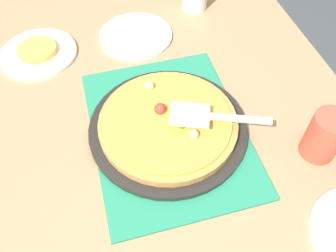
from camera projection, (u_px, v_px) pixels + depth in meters
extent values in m
plane|color=#3D4247|center=(168.00, 240.00, 1.46)|extent=(8.00, 8.00, 0.00)
cube|color=#9E7A56|center=(168.00, 135.00, 0.88)|extent=(1.40, 1.00, 0.03)
cube|color=#9E7A56|center=(224.00, 54.00, 1.62)|extent=(0.07, 0.07, 0.72)
cube|color=#9E7A56|center=(26.00, 91.00, 1.48)|extent=(0.07, 0.07, 0.72)
cube|color=#237F5B|center=(168.00, 130.00, 0.86)|extent=(0.48, 0.36, 0.01)
cylinder|color=black|center=(168.00, 128.00, 0.86)|extent=(0.38, 0.38, 0.01)
cylinder|color=#B78442|center=(168.00, 123.00, 0.84)|extent=(0.33, 0.33, 0.02)
cylinder|color=gold|center=(168.00, 120.00, 0.83)|extent=(0.30, 0.30, 0.01)
sphere|color=#338433|center=(180.00, 106.00, 0.85)|extent=(0.02, 0.02, 0.02)
sphere|color=red|center=(160.00, 109.00, 0.84)|extent=(0.03, 0.03, 0.03)
sphere|color=#E5CC7F|center=(149.00, 86.00, 0.89)|extent=(0.03, 0.03, 0.03)
sphere|color=#E5CC7F|center=(194.00, 135.00, 0.80)|extent=(0.02, 0.02, 0.02)
sphere|color=red|center=(179.00, 118.00, 0.82)|extent=(0.03, 0.03, 0.03)
sphere|color=#338433|center=(182.00, 125.00, 0.81)|extent=(0.02, 0.02, 0.02)
cylinder|color=white|center=(38.00, 53.00, 1.03)|extent=(0.22, 0.22, 0.01)
cylinder|color=white|center=(135.00, 36.00, 1.08)|extent=(0.22, 0.22, 0.01)
cylinder|color=#EAB747|center=(37.00, 50.00, 1.02)|extent=(0.11, 0.11, 0.02)
cylinder|color=#E04C38|center=(325.00, 136.00, 0.78)|extent=(0.08, 0.08, 0.12)
cube|color=silver|center=(190.00, 115.00, 0.81)|extent=(0.10, 0.11, 0.00)
cube|color=#B2B2B7|center=(241.00, 119.00, 0.80)|extent=(0.07, 0.14, 0.01)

